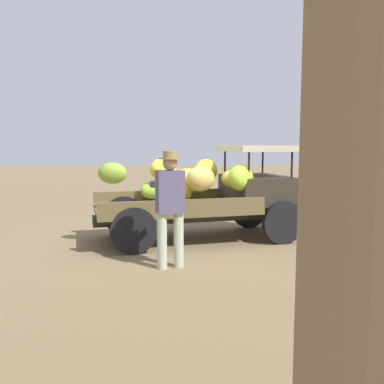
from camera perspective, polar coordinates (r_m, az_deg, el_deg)
ground_plane at (r=8.02m, az=-2.28°, el=-6.88°), size 60.00×60.00×0.00m
truck at (r=8.25m, az=3.39°, el=0.06°), size 4.64×2.47×1.84m
farmer at (r=6.19m, az=-3.04°, el=-1.40°), size 0.54×0.50×1.76m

